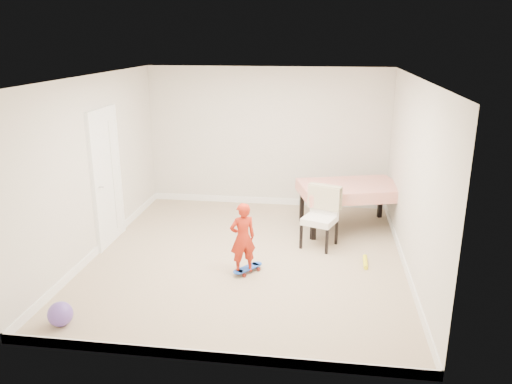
# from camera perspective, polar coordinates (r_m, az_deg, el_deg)

# --- Properties ---
(ground) EXTENTS (5.00, 5.00, 0.00)m
(ground) POSITION_cam_1_polar(r_m,az_deg,el_deg) (7.42, -0.98, -7.45)
(ground) COLOR tan
(ground) RESTS_ON ground
(ceiling) EXTENTS (4.50, 5.00, 0.04)m
(ceiling) POSITION_cam_1_polar(r_m,az_deg,el_deg) (6.75, -1.10, 12.84)
(ceiling) COLOR white
(ceiling) RESTS_ON wall_back
(wall_back) EXTENTS (4.50, 0.04, 2.60)m
(wall_back) POSITION_cam_1_polar(r_m,az_deg,el_deg) (9.37, 1.31, 6.21)
(wall_back) COLOR beige
(wall_back) RESTS_ON ground
(wall_front) EXTENTS (4.50, 0.04, 2.60)m
(wall_front) POSITION_cam_1_polar(r_m,az_deg,el_deg) (4.67, -5.74, -5.59)
(wall_front) COLOR beige
(wall_front) RESTS_ON ground
(wall_left) EXTENTS (0.04, 5.00, 2.60)m
(wall_left) POSITION_cam_1_polar(r_m,az_deg,el_deg) (7.63, -17.84, 2.78)
(wall_left) COLOR beige
(wall_left) RESTS_ON ground
(wall_right) EXTENTS (0.04, 5.00, 2.60)m
(wall_right) POSITION_cam_1_polar(r_m,az_deg,el_deg) (7.00, 17.33, 1.54)
(wall_right) COLOR beige
(wall_right) RESTS_ON ground
(door) EXTENTS (0.11, 0.94, 2.11)m
(door) POSITION_cam_1_polar(r_m,az_deg,el_deg) (7.96, -16.70, 1.41)
(door) COLOR white
(door) RESTS_ON ground
(baseboard_back) EXTENTS (4.50, 0.02, 0.12)m
(baseboard_back) POSITION_cam_1_polar(r_m,az_deg,el_deg) (9.69, 1.26, -0.99)
(baseboard_back) COLOR white
(baseboard_back) RESTS_ON ground
(baseboard_front) EXTENTS (4.50, 0.02, 0.12)m
(baseboard_front) POSITION_cam_1_polar(r_m,az_deg,el_deg) (5.27, -5.35, -18.16)
(baseboard_front) COLOR white
(baseboard_front) RESTS_ON ground
(baseboard_left) EXTENTS (0.02, 5.00, 0.12)m
(baseboard_left) POSITION_cam_1_polar(r_m,az_deg,el_deg) (8.02, -17.09, -5.82)
(baseboard_left) COLOR white
(baseboard_left) RESTS_ON ground
(baseboard_right) EXTENTS (0.02, 5.00, 0.12)m
(baseboard_right) POSITION_cam_1_polar(r_m,az_deg,el_deg) (7.42, 16.54, -7.72)
(baseboard_right) COLOR white
(baseboard_right) RESTS_ON ground
(dining_table) EXTENTS (1.85, 1.44, 0.77)m
(dining_table) POSITION_cam_1_polar(r_m,az_deg,el_deg) (8.53, 10.61, -1.60)
(dining_table) COLOR #AA0909
(dining_table) RESTS_ON ground
(dining_chair) EXTENTS (0.69, 0.74, 0.94)m
(dining_chair) POSITION_cam_1_polar(r_m,az_deg,el_deg) (7.67, 7.28, -2.93)
(dining_chair) COLOR white
(dining_chair) RESTS_ON ground
(skateboard) EXTENTS (0.45, 0.50, 0.07)m
(skateboard) POSITION_cam_1_polar(r_m,az_deg,el_deg) (6.96, -0.95, -8.88)
(skateboard) COLOR blue
(skateboard) RESTS_ON ground
(child) EXTENTS (0.43, 0.38, 0.99)m
(child) POSITION_cam_1_polar(r_m,az_deg,el_deg) (6.73, -1.52, -5.54)
(child) COLOR red
(child) RESTS_ON ground
(balloon) EXTENTS (0.28, 0.28, 0.28)m
(balloon) POSITION_cam_1_polar(r_m,az_deg,el_deg) (6.16, -21.47, -12.85)
(balloon) COLOR #6447AB
(balloon) RESTS_ON ground
(foam_toy) EXTENTS (0.08, 0.40, 0.06)m
(foam_toy) POSITION_cam_1_polar(r_m,az_deg,el_deg) (7.36, 12.39, -7.82)
(foam_toy) COLOR #FFF51A
(foam_toy) RESTS_ON ground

